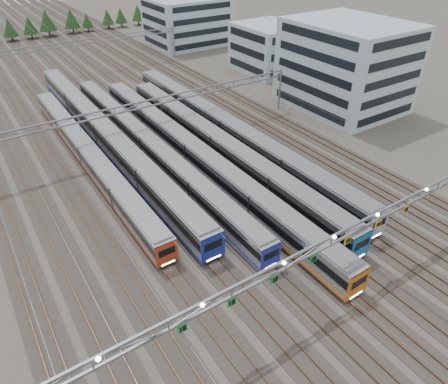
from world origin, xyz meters
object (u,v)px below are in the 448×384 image
train_b (104,133)px  gantry_mid (149,109)px  train_c (148,145)px  depot_bldg_north (187,21)px  train_a (88,155)px  train_e (219,146)px  gantry_near (332,243)px  train_d (194,153)px  depot_bldg_south (346,66)px  depot_bldg_mid (269,48)px  gantry_far (69,48)px  train_f (227,129)px

train_b → gantry_mid: gantry_mid is taller
train_c → depot_bldg_north: 71.47m
train_a → depot_bldg_north: 75.33m
train_b → train_c: size_ratio=1.10×
train_a → train_c: bearing=-13.1°
train_b → train_e: train_e is taller
gantry_near → depot_bldg_north: size_ratio=2.56×
train_a → train_d: 16.10m
depot_bldg_south → depot_bldg_mid: (2.67, 26.77, -2.69)m
train_e → gantry_near: bearing=-102.9°
train_e → gantry_far: (-6.75, 55.46, 4.12)m
depot_bldg_south → train_e: bearing=-171.7°
train_f → depot_bldg_mid: size_ratio=3.93×
train_c → gantry_mid: (2.25, 3.66, 4.39)m
train_b → depot_bldg_south: (46.42, -9.49, 5.94)m
train_b → depot_bldg_north: bearing=48.8°
gantry_far → depot_bldg_mid: 48.62m
train_d → train_e: 4.50m
train_f → gantry_far: 52.63m
train_d → gantry_far: (-2.25, 55.34, 4.21)m
depot_bldg_south → depot_bldg_north: size_ratio=1.00×
train_b → train_a: bearing=-129.7°
gantry_mid → gantry_far: (0.00, 45.00, 0.00)m
depot_bldg_south → depot_bldg_north: 60.78m
train_a → gantry_mid: gantry_mid is taller
depot_bldg_mid → depot_bldg_north: depot_bldg_north is taller
depot_bldg_mid → depot_bldg_north: 34.24m
train_a → train_c: size_ratio=0.86×
train_d → depot_bldg_mid: size_ratio=4.02×
gantry_far → train_e: bearing=-83.1°
train_d → gantry_near: gantry_near is taller
gantry_mid → gantry_far: bearing=90.0°
train_c → gantry_near: 36.88m
depot_bldg_mid → gantry_mid: bearing=-153.5°
depot_bldg_north → train_b: bearing=-131.2°
train_e → train_a: bearing=153.7°
depot_bldg_south → train_b: bearing=168.4°
gantry_near → gantry_mid: gantry_near is taller
gantry_far → depot_bldg_mid: depot_bldg_mid is taller
gantry_near → gantry_mid: 40.12m
gantry_mid → depot_bldg_north: bearing=55.3°
train_e → gantry_far: gantry_far is taller
train_f → gantry_far: (-11.25, 51.25, 4.12)m
train_c → gantry_far: bearing=87.4°
train_c → depot_bldg_south: (41.92, -1.99, 6.18)m
train_e → depot_bldg_north: 72.83m
train_c → train_d: bearing=-56.1°
train_a → depot_bldg_mid: size_ratio=3.31×
gantry_mid → depot_bldg_north: 67.03m
train_a → depot_bldg_south: depot_bldg_south is taller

